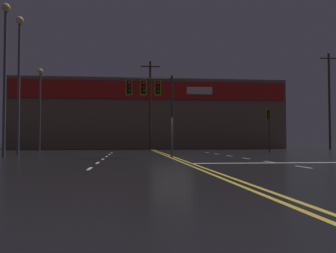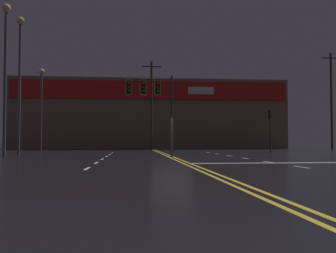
% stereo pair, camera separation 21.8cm
% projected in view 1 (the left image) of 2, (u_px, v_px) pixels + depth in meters
% --- Properties ---
extents(ground_plane, '(200.00, 200.00, 0.00)m').
position_uv_depth(ground_plane, '(172.00, 157.00, 23.08)').
color(ground_plane, black).
extents(road_markings, '(12.21, 60.00, 0.01)m').
position_uv_depth(road_markings, '(185.00, 158.00, 22.14)').
color(road_markings, gold).
rests_on(road_markings, ground).
extents(traffic_signal_median, '(3.28, 0.36, 5.21)m').
position_uv_depth(traffic_signal_median, '(150.00, 93.00, 23.82)').
color(traffic_signal_median, '#38383D').
rests_on(traffic_signal_median, ground).
extents(traffic_signal_corner_northeast, '(0.42, 0.36, 3.86)m').
position_uv_depth(traffic_signal_corner_northeast, '(269.00, 120.00, 33.31)').
color(traffic_signal_corner_northeast, '#38383D').
rests_on(traffic_signal_corner_northeast, ground).
extents(streetlight_near_left, '(0.56, 0.56, 8.52)m').
position_uv_depth(streetlight_near_left, '(40.00, 97.00, 38.71)').
color(streetlight_near_left, '#59595E').
rests_on(streetlight_near_left, ground).
extents(streetlight_near_right, '(0.56, 0.56, 10.21)m').
position_uv_depth(streetlight_near_right, '(19.00, 67.00, 27.45)').
color(streetlight_near_right, '#59595E').
rests_on(streetlight_near_right, ground).
extents(streetlight_median_approach, '(0.56, 0.56, 9.90)m').
position_uv_depth(streetlight_median_approach, '(5.00, 59.00, 23.99)').
color(streetlight_median_approach, '#59595E').
rests_on(streetlight_median_approach, ground).
extents(building_backdrop, '(34.42, 10.23, 8.75)m').
position_uv_depth(building_backdrop, '(149.00, 116.00, 50.58)').
color(building_backdrop, '#7A6651').
rests_on(building_backdrop, ground).
extents(utility_pole_row, '(44.69, 0.26, 11.60)m').
position_uv_depth(utility_pole_row, '(164.00, 102.00, 42.96)').
color(utility_pole_row, '#4C3828').
rests_on(utility_pole_row, ground).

